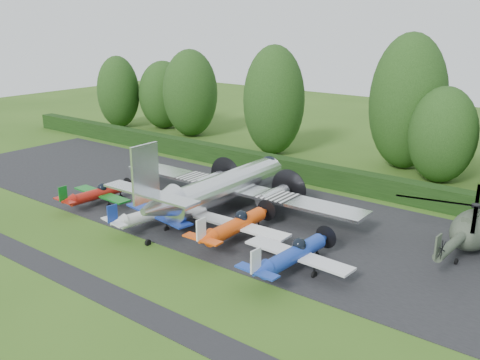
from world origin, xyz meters
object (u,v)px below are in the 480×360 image
Objects in this scene: helicopter at (473,227)px; light_plane_white at (153,213)px; light_plane_red at (97,194)px; light_plane_orange at (236,225)px; light_plane_blue at (293,255)px; transport_plane at (224,187)px.

light_plane_white is at bearing -155.56° from helicopter.
light_plane_orange is at bearing 1.97° from light_plane_red.
light_plane_blue is at bearing -130.25° from helicopter.
light_plane_blue is (20.50, -0.42, 0.18)m from light_plane_red.
transport_plane is at bearing 147.68° from light_plane_blue.
light_plane_white is 0.93× the size of light_plane_blue.
light_plane_orange is 16.67m from helicopter.
transport_plane reaches higher than helicopter.
light_plane_red is 0.86× the size of light_plane_blue.
light_plane_blue is 13.29m from helicopter.
light_plane_blue is (10.77, -6.07, -0.92)m from transport_plane.
light_plane_white is at bearing -7.03° from light_plane_red.
helicopter reaches higher than light_plane_blue.
light_plane_white is 0.60× the size of helicopter.
light_plane_orange is at bearing 161.75° from light_plane_blue.
helicopter is at bearing 18.04° from light_plane_white.
helicopter is (20.98, 10.63, 0.72)m from light_plane_white.
light_plane_white reaches higher than light_plane_red.
light_plane_orange is 1.03× the size of light_plane_blue.
light_plane_blue reaches higher than light_plane_red.
light_plane_orange is (6.87, 1.78, 0.12)m from light_plane_white.
helicopter is (28.64, 10.07, 0.81)m from light_plane_red.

